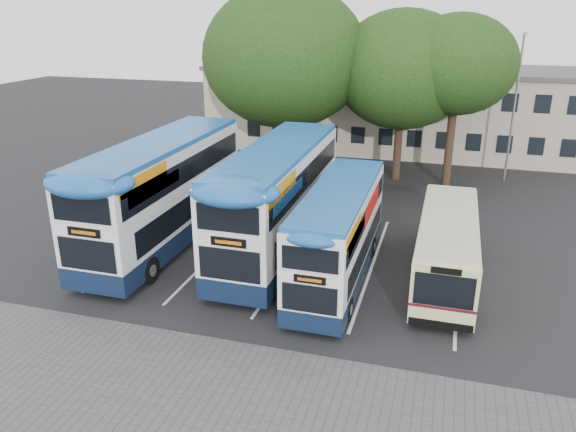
# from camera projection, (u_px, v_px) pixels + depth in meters

# --- Properties ---
(ground) EXTENTS (120.00, 120.00, 0.00)m
(ground) POSITION_uv_depth(u_px,v_px,m) (358.00, 328.00, 19.48)
(ground) COLOR black
(ground) RESTS_ON ground
(paving_strip) EXTENTS (40.00, 6.00, 0.01)m
(paving_strip) POSITION_uv_depth(u_px,v_px,m) (256.00, 410.00, 15.51)
(paving_strip) COLOR #595654
(paving_strip) RESTS_ON ground
(bay_lines) EXTENTS (14.12, 11.00, 0.01)m
(bay_lines) POSITION_uv_depth(u_px,v_px,m) (293.00, 257.00, 24.95)
(bay_lines) COLOR silver
(bay_lines) RESTS_ON ground
(depot_building) EXTENTS (32.40, 8.40, 6.20)m
(depot_building) POSITION_uv_depth(u_px,v_px,m) (420.00, 109.00, 42.61)
(depot_building) COLOR #B5A692
(depot_building) RESTS_ON ground
(lamp_post) EXTENTS (0.25, 1.05, 9.06)m
(lamp_post) POSITION_uv_depth(u_px,v_px,m) (515.00, 101.00, 34.04)
(lamp_post) COLOR gray
(lamp_post) RESTS_ON ground
(tree_left) EXTENTS (10.20, 10.20, 11.87)m
(tree_left) POSITION_uv_depth(u_px,v_px,m) (285.00, 57.00, 34.54)
(tree_left) COLOR black
(tree_left) RESTS_ON ground
(tree_mid) EXTENTS (8.40, 8.40, 10.43)m
(tree_mid) POSITION_uv_depth(u_px,v_px,m) (403.00, 70.00, 33.87)
(tree_mid) COLOR black
(tree_mid) RESTS_ON ground
(tree_right) EXTENTS (6.80, 6.80, 10.20)m
(tree_right) POSITION_uv_depth(u_px,v_px,m) (458.00, 65.00, 32.32)
(tree_right) COLOR black
(tree_right) RESTS_ON ground
(bus_dd_left) EXTENTS (2.86, 11.78, 4.91)m
(bus_dd_left) POSITION_uv_depth(u_px,v_px,m) (163.00, 188.00, 25.54)
(bus_dd_left) COLOR #0F1D39
(bus_dd_left) RESTS_ON ground
(bus_dd_mid) EXTENTS (2.80, 11.53, 4.81)m
(bus_dd_mid) POSITION_uv_depth(u_px,v_px,m) (278.00, 195.00, 24.75)
(bus_dd_mid) COLOR #0F1D39
(bus_dd_mid) RESTS_ON ground
(bus_dd_right) EXTENTS (2.26, 9.32, 3.88)m
(bus_dd_right) POSITION_uv_depth(u_px,v_px,m) (339.00, 230.00, 22.24)
(bus_dd_right) COLOR #0F1D39
(bus_dd_right) RESTS_ON ground
(bus_single) EXTENTS (2.27, 8.94, 2.66)m
(bus_single) POSITION_uv_depth(u_px,v_px,m) (447.00, 243.00, 22.59)
(bus_single) COLOR beige
(bus_single) RESTS_ON ground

